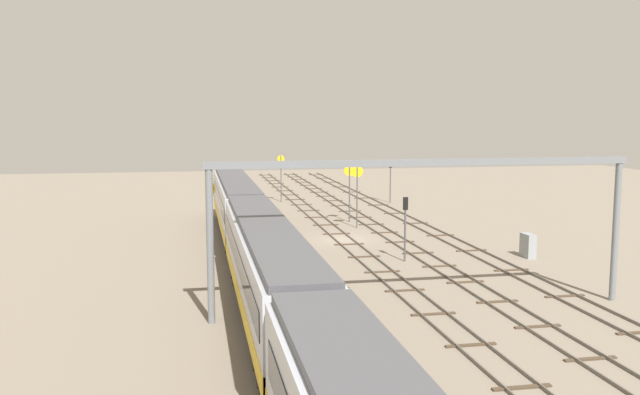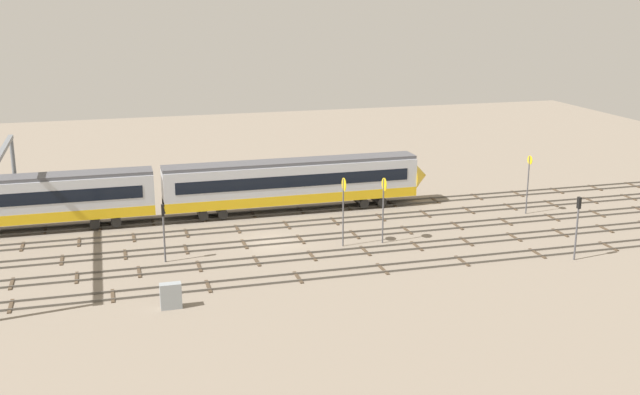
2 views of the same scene
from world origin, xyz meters
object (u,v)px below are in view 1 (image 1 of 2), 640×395
Objects in this scene: speed_sign_far_trackside at (349,184)px; signal_light_trackside_departure at (405,219)px; speed_sign_mid_trackside at (357,186)px; train at (266,267)px; relay_cabinet at (528,246)px; overhead_gantry at (426,192)px; signal_light_trackside_approach at (390,175)px; speed_sign_near_foreground at (281,173)px.

speed_sign_far_trackside is 1.21× the size of signal_light_trackside_departure.
speed_sign_mid_trackside reaches higher than signal_light_trackside_departure.
train is 13.09× the size of speed_sign_mid_trackside.
speed_sign_mid_trackside is at bearing 31.94° from relay_cabinet.
speed_sign_far_trackside is 20.50m from relay_cabinet.
overhead_gantry reaches higher than signal_light_trackside_departure.
overhead_gantry is at bearing 133.46° from relay_cabinet.
speed_sign_mid_trackside is 3.31× the size of relay_cabinet.
speed_sign_mid_trackside reaches higher than relay_cabinet.
signal_light_trackside_approach is 31.72m from signal_light_trackside_departure.
signal_light_trackside_approach is (42.06, -19.23, 0.62)m from train.
signal_light_trackside_approach is 31.17m from relay_cabinet.
speed_sign_mid_trackside is 1.04× the size of speed_sign_far_trackside.
signal_light_trackside_approach is at bearing -14.40° from overhead_gantry.
speed_sign_near_foreground is 34.03m from signal_light_trackside_departure.
signal_light_trackside_approach is (12.90, -7.99, -0.43)m from speed_sign_far_trackside.
speed_sign_near_foreground is at bearing 21.81° from relay_cabinet.
speed_sign_near_foreground reaches higher than speed_sign_far_trackside.
train is 14.88× the size of signal_light_trackside_approach.
speed_sign_far_trackside is 15.18m from signal_light_trackside_approach.
overhead_gantry is 43.92m from signal_light_trackside_approach.
relay_cabinet is (-0.40, -9.25, -2.14)m from signal_light_trackside_departure.
signal_light_trackside_approach is (-3.08, -12.55, -0.21)m from speed_sign_near_foreground.
signal_light_trackside_departure is at bearing -44.22° from train.
speed_sign_far_trackside reaches higher than signal_light_trackside_approach.
speed_sign_near_foreground is at bearing 15.93° from speed_sign_far_trackside.
overhead_gantry reaches higher than speed_sign_near_foreground.
speed_sign_far_trackside is at bearing -5.64° from overhead_gantry.
overhead_gantry is 4.96× the size of signal_light_trackside_departure.
speed_sign_near_foreground is 0.97× the size of speed_sign_mid_trackside.
signal_light_trackside_approach is (42.44, -10.90, -3.07)m from overhead_gantry.
signal_light_trackside_departure is at bearing -172.54° from speed_sign_near_foreground.
overhead_gantry is 45.64m from speed_sign_near_foreground.
speed_sign_mid_trackside reaches higher than train.
overhead_gantry is 3.97× the size of speed_sign_mid_trackside.
signal_light_trackside_departure is (11.40, -11.10, 0.35)m from train.
overhead_gantry is 12.55m from signal_light_trackside_departure.
speed_sign_mid_trackside reaches higher than speed_sign_far_trackside.
train is at bearing 155.43° from signal_light_trackside_approach.
train is 13.57× the size of speed_sign_far_trackside.
speed_sign_near_foreground is 16.63m from speed_sign_far_trackside.
speed_sign_far_trackside reaches higher than signal_light_trackside_departure.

